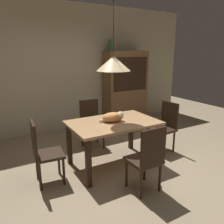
{
  "coord_description": "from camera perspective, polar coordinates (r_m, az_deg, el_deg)",
  "views": [
    {
      "loc": [
        -1.86,
        -2.48,
        1.83
      ],
      "look_at": [
        -0.06,
        0.66,
        0.85
      ],
      "focal_mm": 35.85,
      "sensor_mm": 36.0,
      "label": 1
    }
  ],
  "objects": [
    {
      "name": "book_green_slim",
      "position": [
        5.52,
        -0.35,
        16.71
      ],
      "size": [
        0.03,
        0.2,
        0.26
      ],
      "primitive_type": "cube",
      "color": "#427A4C",
      "rests_on": "hutch_bookcase"
    },
    {
      "name": "chair_far_back",
      "position": [
        4.39,
        -5.36,
        -2.4
      ],
      "size": [
        0.43,
        0.43,
        0.93
      ],
      "color": "black",
      "rests_on": "ground"
    },
    {
      "name": "dining_table",
      "position": [
        3.6,
        0.36,
        -4.0
      ],
      "size": [
        1.4,
        0.9,
        0.75
      ],
      "color": "tan",
      "rests_on": "ground"
    },
    {
      "name": "cat_sleeping",
      "position": [
        3.55,
        0.37,
        -1.26
      ],
      "size": [
        0.4,
        0.3,
        0.16
      ],
      "color": "#E59951",
      "rests_on": "dining_table"
    },
    {
      "name": "hutch_bookcase",
      "position": [
        5.82,
        3.44,
        5.82
      ],
      "size": [
        1.12,
        0.45,
        1.85
      ],
      "color": "brown",
      "rests_on": "ground"
    },
    {
      "name": "back_wall",
      "position": [
        5.47,
        -10.06,
        10.94
      ],
      "size": [
        6.4,
        0.1,
        2.9
      ],
      "primitive_type": "cube",
      "color": "beige",
      "rests_on": "ground"
    },
    {
      "name": "chair_right_side",
      "position": [
        4.3,
        13.44,
        -3.14
      ],
      "size": [
        0.43,
        0.43,
        0.93
      ],
      "color": "black",
      "rests_on": "ground"
    },
    {
      "name": "chair_near_front",
      "position": [
        2.99,
        9.04,
        -11.25
      ],
      "size": [
        0.41,
        0.41,
        0.93
      ],
      "color": "black",
      "rests_on": "ground"
    },
    {
      "name": "chair_left_side",
      "position": [
        3.28,
        -17.24,
        -9.28
      ],
      "size": [
        0.43,
        0.43,
        0.93
      ],
      "color": "black",
      "rests_on": "ground"
    },
    {
      "name": "ground",
      "position": [
        3.6,
        6.28,
        -15.51
      ],
      "size": [
        10.0,
        10.0,
        0.0
      ],
      "primitive_type": "plane",
      "color": "#998466"
    },
    {
      "name": "book_brown_thick",
      "position": [
        5.55,
        0.23,
        16.5
      ],
      "size": [
        0.06,
        0.24,
        0.22
      ],
      "primitive_type": "cube",
      "color": "brown",
      "rests_on": "hutch_bookcase"
    },
    {
      "name": "pendant_lamp",
      "position": [
        3.41,
        0.38,
        12.34
      ],
      "size": [
        0.52,
        0.52,
        1.3
      ],
      "color": "beige"
    }
  ]
}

